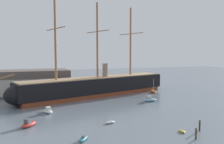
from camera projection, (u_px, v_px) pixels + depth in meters
tall_ship at (98, 86)px, 88.51m from camera, size 71.83×26.41×35.37m
sailboat_foreground_left at (83, 139)px, 43.22m from camera, size 2.83×3.37×4.45m
dinghy_foreground_right at (182, 131)px, 47.74m from camera, size 0.92×1.99×0.46m
dinghy_near_centre at (110, 122)px, 53.77m from camera, size 2.61×1.45×0.58m
motorboat_mid_left at (29, 124)px, 51.38m from camera, size 4.26×4.54×1.85m
motorboat_alongside_bow at (48, 111)px, 63.03m from camera, size 3.07×4.58×1.78m
motorboat_alongside_stern at (150, 99)px, 78.29m from camera, size 4.81×2.70×1.91m
sailboat_far_right at (153, 92)px, 95.44m from camera, size 1.63×4.62×5.93m
motorboat_distant_centre at (79, 91)px, 97.92m from camera, size 2.82×3.34×1.32m
mooring_piling_nearest at (196, 134)px, 43.79m from camera, size 0.37×0.37×2.17m
mooring_piling_left_pair at (200, 126)px, 48.63m from camera, size 0.34×0.34×2.26m
dockside_warehouse_left at (8, 83)px, 89.28m from camera, size 49.91×17.18×16.33m
seagull_in_flight at (98, 52)px, 66.31m from camera, size 1.05×0.44×0.13m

